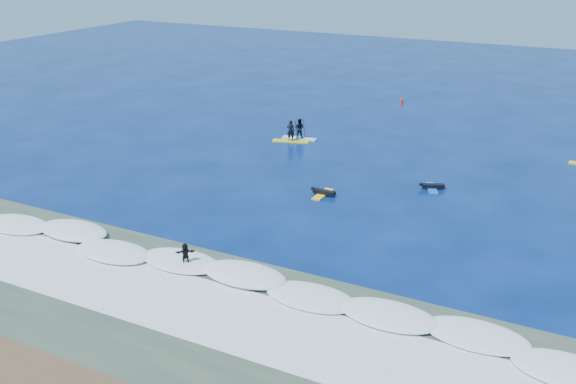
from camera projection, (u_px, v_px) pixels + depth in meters
The scene contains 10 objects.
ground at pixel (305, 212), 41.98m from camera, with size 160.00×160.00×0.00m, color #031845.
shallow_water at pixel (177, 315), 30.37m from camera, with size 90.00×13.00×0.01m, color #324438.
breaking_wave at pixel (223, 278), 33.69m from camera, with size 40.00×6.00×0.30m, color white.
whitewater at pixel (190, 305), 31.20m from camera, with size 34.00×5.00×0.02m, color silver.
sup_paddler_left at pixel (291, 134), 56.26m from camera, with size 3.32×1.73×2.26m.
sup_paddler_center at pixel (299, 130), 57.02m from camera, with size 3.17×1.19×2.17m.
prone_paddler_near at pixel (323, 193), 44.66m from camera, with size 1.84×2.34×0.49m.
prone_paddler_far at pixel (432, 187), 45.76m from camera, with size 1.76×2.34×0.48m.
wave_surfer at pixel (185, 255), 34.57m from camera, with size 1.68×1.45×1.27m.
marker_buoy at pixel (402, 101), 69.46m from camera, with size 0.31×0.31×0.74m.
Camera 1 is at (16.53, -34.89, 16.58)m, focal length 40.00 mm.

